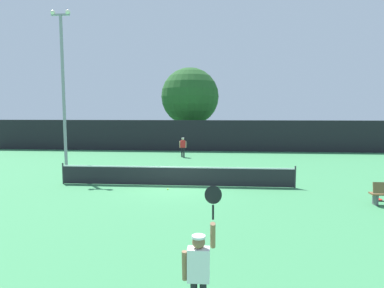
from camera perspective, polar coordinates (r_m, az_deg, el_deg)
The scene contains 11 objects.
ground_plane at distance 16.31m, azimuth -2.85°, elevation -7.30°, with size 120.00×120.00×0.00m, color #387F4C.
tennis_net at distance 16.20m, azimuth -2.86°, elevation -5.54°, with size 11.65×0.08×1.07m.
perimeter_fence at distance 30.21m, azimuth 0.64°, elevation 1.47°, with size 39.52×0.12×2.87m, color black.
player_serving at distance 5.95m, azimuth 1.27°, elevation -20.51°, with size 0.68×0.38×2.42m.
player_receiving at distance 26.18m, azimuth -1.61°, elevation -0.25°, with size 0.57×0.23×1.56m.
tennis_ball at distance 15.50m, azimuth -4.26°, elevation -7.88°, with size 0.07×0.07×0.07m, color #CCE033.
spare_racket at distance 15.85m, azimuth 29.86°, elevation -8.39°, with size 0.28×0.52×0.04m.
light_pole at distance 21.05m, azimuth -21.62°, elevation 9.89°, with size 1.18×0.28×9.54m.
large_tree at distance 34.52m, azimuth -0.36°, elevation 8.27°, with size 6.01×6.01×8.23m.
parked_car_near at distance 37.19m, azimuth -11.43°, elevation 1.15°, with size 2.16×4.31×1.69m.
parked_car_mid at distance 38.01m, azimuth 16.78°, elevation 1.11°, with size 2.33×4.38×1.69m.
Camera 1 is at (2.07, -15.76, 3.68)m, focal length 30.49 mm.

